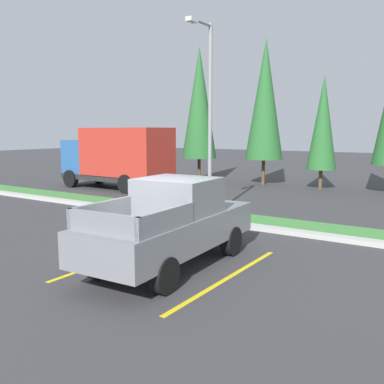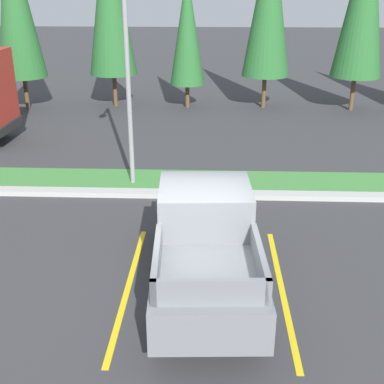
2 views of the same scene
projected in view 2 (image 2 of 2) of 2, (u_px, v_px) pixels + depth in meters
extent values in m
plane|color=#38383A|center=(192.00, 298.00, 9.90)|extent=(120.00, 120.00, 0.00)
cube|color=yellow|center=(128.00, 286.00, 10.28)|extent=(0.12, 4.80, 0.01)
cube|color=yellow|center=(282.00, 290.00, 10.17)|extent=(0.12, 4.80, 0.01)
cube|color=#B2B2AD|center=(199.00, 194.00, 14.48)|extent=(56.00, 0.40, 0.15)
cube|color=#42843D|center=(200.00, 181.00, 15.51)|extent=(56.00, 1.80, 0.06)
cylinder|color=black|center=(165.00, 235.00, 11.50)|extent=(0.32, 0.77, 0.76)
cylinder|color=black|center=(240.00, 235.00, 11.51)|extent=(0.32, 0.77, 0.76)
cylinder|color=black|center=(158.00, 320.00, 8.64)|extent=(0.32, 0.77, 0.76)
cylinder|color=black|center=(258.00, 320.00, 8.66)|extent=(0.32, 0.77, 0.76)
cube|color=slate|center=(205.00, 250.00, 9.88)|extent=(2.16, 5.29, 0.76)
cube|color=slate|center=(205.00, 206.00, 9.85)|extent=(1.84, 1.69, 0.84)
cube|color=#2D3842|center=(204.00, 188.00, 10.59)|extent=(1.62, 0.14, 0.63)
cube|color=slate|center=(157.00, 262.00, 8.31)|extent=(0.20, 1.90, 0.44)
cube|color=slate|center=(260.00, 261.00, 8.32)|extent=(0.20, 1.90, 0.44)
cube|color=slate|center=(211.00, 293.00, 7.49)|extent=(1.80, 0.19, 0.44)
cube|color=silver|center=(201.00, 207.00, 12.33)|extent=(1.81, 0.25, 0.28)
cylinder|color=gray|center=(127.00, 66.00, 14.05)|extent=(0.14, 0.14, 7.02)
cylinder|color=brown|center=(26.00, 93.00, 23.98)|extent=(0.20, 0.20, 1.51)
cylinder|color=brown|center=(115.00, 90.00, 24.56)|extent=(0.20, 0.20, 1.55)
cylinder|color=brown|center=(187.00, 96.00, 24.34)|extent=(0.20, 0.20, 1.12)
cone|color=#28662D|center=(187.00, 28.00, 23.13)|extent=(1.62, 1.62, 5.11)
cylinder|color=brown|center=(264.00, 92.00, 24.25)|extent=(0.20, 0.20, 1.53)
cylinder|color=brown|center=(352.00, 93.00, 23.74)|extent=(0.20, 0.20, 1.58)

